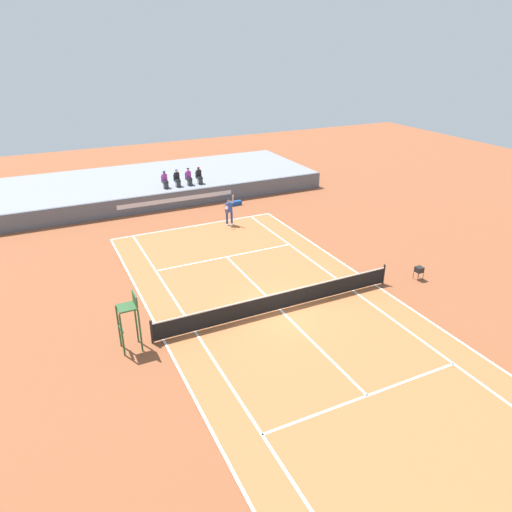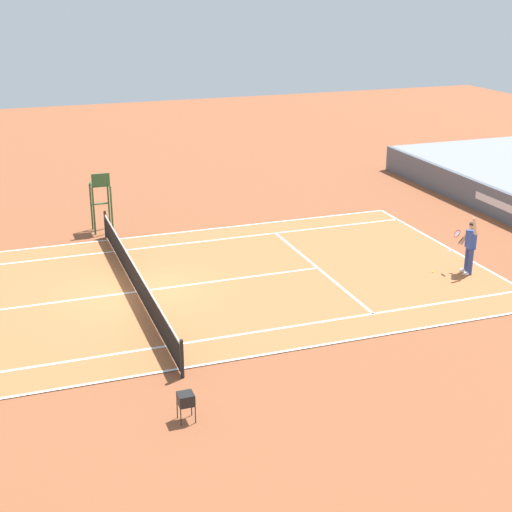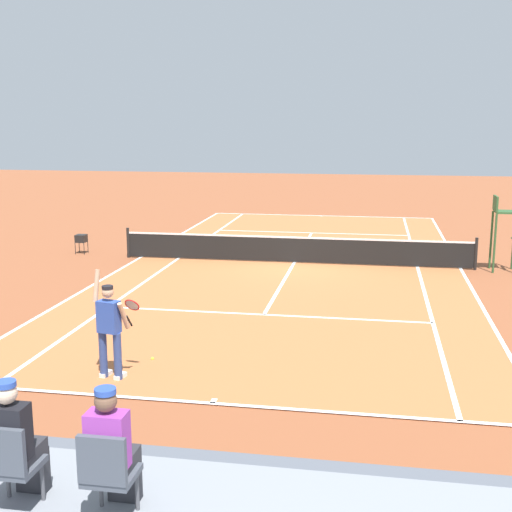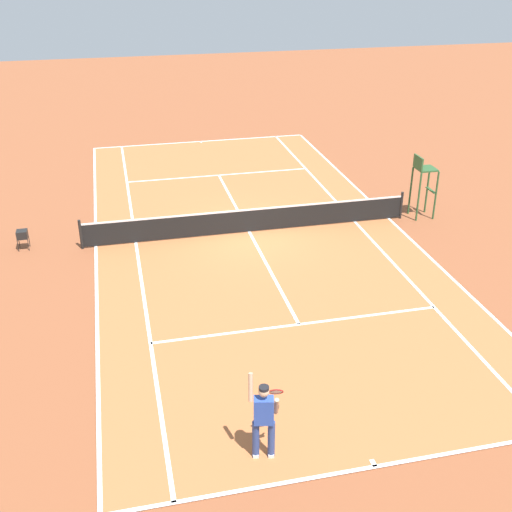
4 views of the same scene
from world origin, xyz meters
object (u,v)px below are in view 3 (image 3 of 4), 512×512
object	(u,v)px
spectator_seated_1	(15,445)
umpire_chair	(503,223)
spectator_seated_0	(112,454)
tennis_ball	(152,359)
tennis_player	(110,328)
ball_hopper	(81,238)

from	to	relation	value
spectator_seated_1	umpire_chair	xyz separation A→B (m)	(-7.27, -17.19, -0.30)
spectator_seated_0	tennis_ball	xyz separation A→B (m)	(2.10, -7.22, -1.82)
tennis_player	umpire_chair	distance (m)	14.18
spectator_seated_0	spectator_seated_1	size ratio (longest dim) A/B	1.00
spectator_seated_1	umpire_chair	size ratio (longest dim) A/B	0.52
tennis_player	umpire_chair	size ratio (longest dim) A/B	0.85
spectator_seated_0	ball_hopper	distance (m)	19.50
spectator_seated_0	tennis_ball	distance (m)	7.74
spectator_seated_1	tennis_player	size ratio (longest dim) A/B	0.61
spectator_seated_0	tennis_player	distance (m)	6.69
tennis_player	spectator_seated_1	bearing A→B (deg)	104.55
spectator_seated_0	ball_hopper	xyz separation A→B (m)	(8.29, -17.61, -1.29)
spectator_seated_1	umpire_chair	distance (m)	18.67
spectator_seated_1	ball_hopper	distance (m)	19.12
umpire_chair	tennis_player	bearing A→B (deg)	51.28
ball_hopper	tennis_ball	bearing A→B (deg)	120.79
ball_hopper	umpire_chair	bearing A→B (deg)	178.37
tennis_ball	umpire_chair	world-z (taller)	umpire_chair
tennis_player	ball_hopper	bearing A→B (deg)	-63.35
spectator_seated_0	umpire_chair	xyz separation A→B (m)	(-6.34, -17.19, -0.30)
tennis_player	tennis_ball	world-z (taller)	tennis_player
tennis_player	umpire_chair	xyz separation A→B (m)	(-8.87, -11.06, 0.56)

